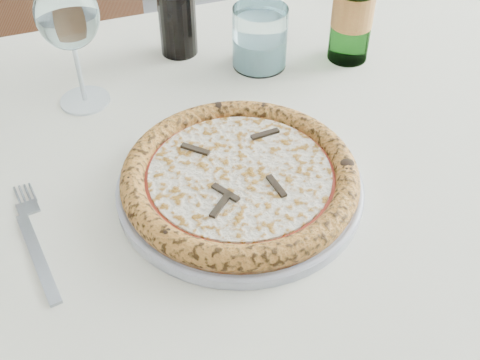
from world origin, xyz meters
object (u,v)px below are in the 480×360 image
Objects in this scene: wine_glass at (67,17)px; beer_bottle at (355,0)px; plate at (240,186)px; pizza at (240,176)px; chair_far at (80,44)px; dining_table at (215,192)px; tumbler at (260,41)px.

beer_bottle is at bearing -4.93° from wine_glass.
beer_bottle is (0.29, 0.24, 0.09)m from plate.
plate is at bearing -32.01° from pizza.
chair_far is at bearing 95.63° from plate.
dining_table is at bearing 90.00° from pizza.
beer_bottle is (0.29, 0.24, 0.08)m from pizza.
beer_bottle is at bearing 39.11° from plate.
pizza reaches higher than dining_table.
pizza is (0.08, -0.85, 0.25)m from chair_far.
wine_glass is at bearing 175.07° from beer_bottle.
chair_far is 0.79m from beer_bottle.
tumbler is (0.29, -0.00, -0.10)m from wine_glass.
wine_glass is 1.98× the size of tumbler.
wine_glass is (-0.06, -0.57, 0.36)m from chair_far.
wine_glass reaches higher than chair_far.
chair_far is 9.35× the size of tumbler.
tumbler is 0.16m from beer_bottle.
plate reaches higher than dining_table.
chair_far is 0.68m from wine_glass.
chair_far is at bearing 121.40° from beer_bottle.
pizza is at bearing -84.37° from chair_far.
tumbler is at bearing 166.42° from beer_bottle.
beer_bottle is at bearing 25.03° from dining_table.
wine_glass is 0.44m from beer_bottle.
plate is at bearing -61.92° from wine_glass.
dining_table is at bearing -154.97° from beer_bottle.
plate is at bearing -84.37° from chair_far.
dining_table is at bearing 90.00° from plate.
chair_far is 3.61× the size of beer_bottle.
wine_glass is at bearing 118.08° from pizza.
beer_bottle is (0.37, -0.61, 0.33)m from chair_far.
beer_bottle reaches higher than chair_far.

